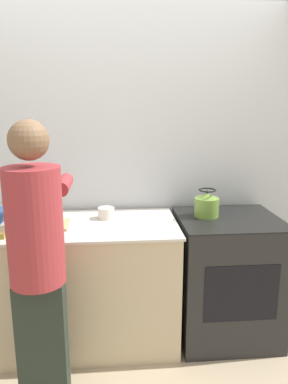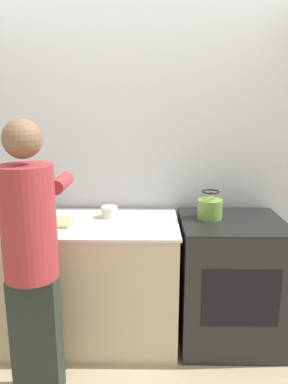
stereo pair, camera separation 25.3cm
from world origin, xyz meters
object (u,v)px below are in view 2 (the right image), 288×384
object	(u,v)px
person	(31,253)
cutting_board	(51,222)
oven	(230,281)
canister_jar	(40,203)
kettle	(210,207)
knife	(45,221)
bowl_prep	(109,212)

from	to	relation	value
person	cutting_board	bearing A→B (deg)	93.14
oven	cutting_board	size ratio (longest dim) A/B	3.28
cutting_board	canister_jar	distance (m)	0.30
kettle	cutting_board	bearing A→B (deg)	-176.35
knife	oven	bearing A→B (deg)	-7.11
knife	kettle	xyz separation A→B (m)	(1.18, 0.09, 0.09)
cutting_board	kettle	xyz separation A→B (m)	(1.14, 0.07, 0.10)
oven	bowl_prep	world-z (taller)	bowl_prep
oven	cutting_board	xyz separation A→B (m)	(-1.30, -0.02, 0.46)
knife	bowl_prep	bearing A→B (deg)	12.27
kettle	person	bearing A→B (deg)	-150.59
cutting_board	person	bearing A→B (deg)	-86.86
kettle	oven	bearing A→B (deg)	-17.98
oven	person	xyz separation A→B (m)	(-1.27, -0.57, 0.45)
person	kettle	xyz separation A→B (m)	(1.11, 0.63, 0.10)
cutting_board	knife	bearing A→B (deg)	-154.22
person	cutting_board	size ratio (longest dim) A/B	5.88
cutting_board	canister_jar	world-z (taller)	canister_jar
knife	kettle	distance (m)	1.18
knife	person	bearing A→B (deg)	-91.69
canister_jar	oven	bearing A→B (deg)	-9.07
knife	canister_jar	size ratio (longest dim) A/B	1.17
knife	bowl_prep	distance (m)	0.47
knife	bowl_prep	size ratio (longest dim) A/B	1.55
kettle	bowl_prep	world-z (taller)	kettle
kettle	canister_jar	bearing A→B (deg)	172.08
oven	canister_jar	bearing A→B (deg)	170.93
bowl_prep	canister_jar	bearing A→B (deg)	169.65
person	canister_jar	xyz separation A→B (m)	(-0.18, 0.81, 0.08)
oven	cutting_board	distance (m)	1.38
kettle	knife	bearing A→B (deg)	-175.63
cutting_board	bowl_prep	xyz separation A→B (m)	(0.40, 0.15, 0.03)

